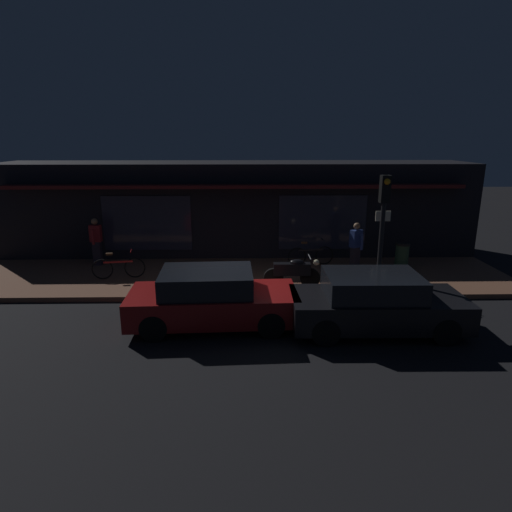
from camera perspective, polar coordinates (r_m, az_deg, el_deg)
name	(u,v)px	position (r m, az deg, el deg)	size (l,w,h in m)	color
ground_plane	(231,315)	(11.58, -3.26, -7.72)	(60.00, 60.00, 0.00)	black
sidewalk_slab	(234,277)	(14.36, -2.87, -2.75)	(18.00, 4.00, 0.15)	brown
storefront_building	(236,209)	(17.26, -2.64, 6.24)	(18.00, 3.30, 3.60)	black
motorcycle	(293,272)	(13.03, 4.87, -2.06)	(1.70, 0.55, 0.97)	black
bicycle_parked	(311,255)	(15.43, 7.18, 0.11)	(1.65, 0.42, 0.91)	black
bicycle_extra	(119,268)	(14.54, -17.58, -1.46)	(1.65, 0.42, 0.91)	black
person_photographer	(96,241)	(16.21, -20.21, 1.90)	(0.39, 0.61, 1.67)	#28232D
person_bystander	(356,246)	(14.80, 12.93, 1.25)	(0.44, 0.57, 1.67)	#28232D
sign_post	(381,242)	(13.43, 16.07, 1.73)	(0.44, 0.09, 2.40)	#47474C
trash_bin	(402,256)	(15.62, 18.58, 0.03)	(0.48, 0.48, 0.93)	#2D4C33
traffic_light_pole	(383,219)	(11.79, 16.29, 4.69)	(0.24, 0.33, 3.60)	black
parked_car_near	(211,299)	(10.76, -5.86, -5.58)	(4.17, 1.93, 1.42)	black
parked_car_far	(375,303)	(10.82, 15.39, -5.95)	(4.12, 1.82, 1.42)	black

